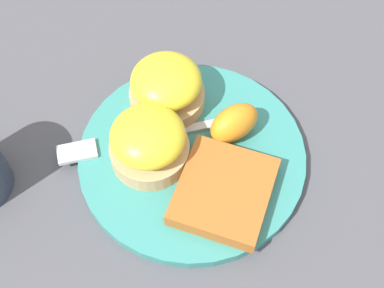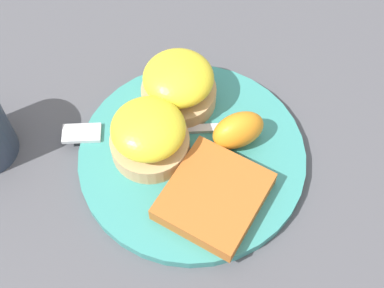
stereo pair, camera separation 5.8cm
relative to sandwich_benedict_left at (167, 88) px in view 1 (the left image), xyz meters
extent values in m
plane|color=#4C4C51|center=(0.04, 0.06, -0.04)|extent=(1.10, 1.10, 0.00)
cylinder|color=teal|center=(0.04, 0.06, -0.04)|extent=(0.26, 0.26, 0.01)
cylinder|color=tan|center=(0.00, 0.00, -0.02)|extent=(0.09, 0.09, 0.02)
ellipsoid|color=yellow|center=(0.00, 0.00, 0.01)|extent=(0.08, 0.08, 0.04)
cylinder|color=tan|center=(0.07, 0.03, -0.02)|extent=(0.09, 0.09, 0.02)
ellipsoid|color=yellow|center=(0.07, 0.03, 0.01)|extent=(0.08, 0.08, 0.04)
cube|color=#B05E24|center=(0.06, 0.12, -0.02)|extent=(0.13, 0.12, 0.02)
ellipsoid|color=orange|center=(-0.01, 0.09, -0.01)|extent=(0.07, 0.05, 0.04)
cube|color=silver|center=(0.01, 0.05, -0.03)|extent=(0.09, 0.08, 0.00)
cube|color=silver|center=(0.11, -0.04, -0.03)|extent=(0.05, 0.05, 0.00)
camera|label=1|loc=(0.29, 0.24, 0.49)|focal=50.00mm
camera|label=2|loc=(0.25, 0.28, 0.49)|focal=50.00mm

